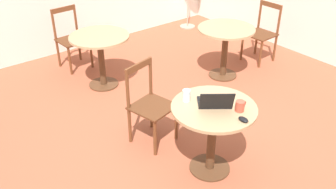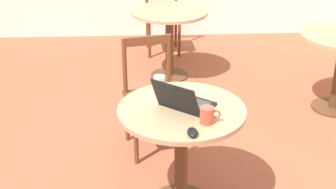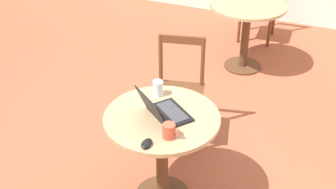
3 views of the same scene
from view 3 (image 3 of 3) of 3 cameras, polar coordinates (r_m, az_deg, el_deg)
The scene contains 9 objects.
ground_plane at distance 3.91m, azimuth 0.73°, elevation -8.16°, with size 16.00×16.00×0.00m, color #9E5138.
cafe_table_near at distance 3.24m, azimuth -0.74°, elevation -5.13°, with size 0.79×0.79×0.74m.
cafe_table_far at distance 5.04m, azimuth 9.61°, elevation 9.03°, with size 0.79×0.79×0.74m.
chair_near_back at distance 3.95m, azimuth 1.33°, elevation 0.41°, with size 0.49×0.49×0.90m.
chair_far_back at distance 5.83m, azimuth 11.10°, elevation 10.89°, with size 0.43×0.43×0.90m.
laptop at distance 3.12m, azimuth -0.51°, elevation -2.02°, with size 0.41×0.41×0.21m.
mouse at distance 2.89m, azimuth -2.64°, elevation -5.98°, with size 0.06×0.10×0.03m.
mug at distance 2.93m, azimuth 0.15°, elevation -4.45°, with size 0.12×0.08×0.10m.
drinking_glass at distance 3.33m, azimuth -1.21°, elevation 0.78°, with size 0.08×0.08×0.11m.
Camera 3 is at (1.08, -2.75, 2.56)m, focal length 50.00 mm.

